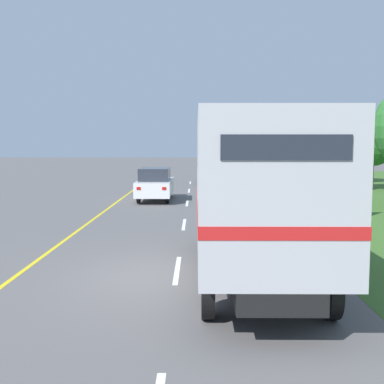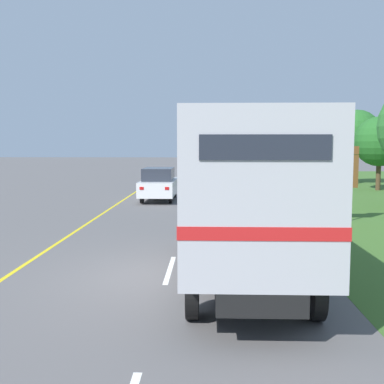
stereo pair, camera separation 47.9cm
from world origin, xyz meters
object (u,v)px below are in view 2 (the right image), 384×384
object	(u,v)px
lead_car_white	(159,184)
roadside_tree_mid	(380,142)
lead_car_black_ahead	(222,172)
roadside_tree_far	(357,134)
horse_trailer_truck	(244,191)
highway_sign	(329,173)

from	to	relation	value
lead_car_white	roadside_tree_mid	world-z (taller)	roadside_tree_mid
lead_car_black_ahead	roadside_tree_far	world-z (taller)	roadside_tree_far
lead_car_white	lead_car_black_ahead	world-z (taller)	lead_car_white
lead_car_black_ahead	roadside_tree_mid	distance (m)	11.79
lead_car_white	lead_car_black_ahead	bearing A→B (deg)	72.36
lead_car_black_ahead	roadside_tree_mid	world-z (taller)	roadside_tree_mid
horse_trailer_truck	roadside_tree_mid	size ratio (longest dim) A/B	1.67
lead_car_white	highway_sign	bearing A→B (deg)	-43.19
horse_trailer_truck	lead_car_white	size ratio (longest dim) A/B	1.78
horse_trailer_truck	roadside_tree_far	world-z (taller)	roadside_tree_far
roadside_tree_far	lead_car_black_ahead	bearing A→B (deg)	179.52
highway_sign	roadside_tree_far	bearing A→B (deg)	70.28
highway_sign	roadside_tree_far	world-z (taller)	roadside_tree_far
horse_trailer_truck	lead_car_black_ahead	size ratio (longest dim) A/B	1.97
lead_car_white	lead_car_black_ahead	size ratio (longest dim) A/B	1.10
horse_trailer_truck	lead_car_black_ahead	distance (m)	27.09
highway_sign	roadside_tree_mid	world-z (taller)	roadside_tree_mid
lead_car_white	highway_sign	distance (m)	10.14
roadside_tree_mid	roadside_tree_far	bearing A→B (deg)	88.16
lead_car_black_ahead	roadside_tree_far	size ratio (longest dim) A/B	0.73
lead_car_black_ahead	roadside_tree_mid	xyz separation A→B (m)	(10.10, -5.63, 2.30)
lead_car_white	horse_trailer_truck	bearing A→B (deg)	-77.18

